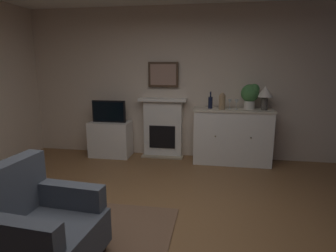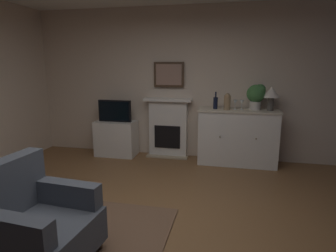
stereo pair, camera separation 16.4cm
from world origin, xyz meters
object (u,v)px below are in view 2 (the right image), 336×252
framed_picture (169,75)px  table_lamp (271,94)px  tv_cabinet (116,138)px  armchair (35,224)px  wine_glass_left (235,102)px  tv_set (115,111)px  vase_decorative (227,101)px  wine_glass_center (242,103)px  wine_bottle (215,103)px  potted_plant_small (256,95)px  fireplace_unit (168,128)px  sideboard_cabinet (237,137)px

framed_picture → table_lamp: bearing=-7.2°
tv_cabinet → armchair: 3.06m
table_lamp → wine_glass_left: 0.59m
tv_set → vase_decorative: bearing=-1.2°
wine_glass_center → vase_decorative: vase_decorative is taller
wine_bottle → wine_glass_left: wine_bottle is taller
potted_plant_small → wine_bottle: bearing=-177.1°
wine_glass_center → vase_decorative: bearing=-167.8°
wine_glass_left → wine_glass_center: bearing=-1.8°
vase_decorative → tv_cabinet: (-2.03, 0.07, -0.77)m
vase_decorative → tv_set: size_ratio=0.45×
fireplace_unit → wine_glass_center: wine_glass_center is taller
fireplace_unit → vase_decorative: 1.21m
wine_glass_left → tv_cabinet: size_ratio=0.22×
framed_picture → wine_glass_center: bearing=-9.6°
wine_bottle → armchair: wine_bottle is taller
sideboard_cabinet → fireplace_unit: bearing=172.0°
tv_set → armchair: tv_set is taller
sideboard_cabinet → vase_decorative: 0.65m
wine_glass_center → wine_bottle: bearing=178.7°
armchair → wine_glass_left: bearing=61.3°
fireplace_unit → tv_set: bearing=-169.2°
table_lamp → tv_cabinet: table_lamp is taller
fireplace_unit → potted_plant_small: (1.53, -0.13, 0.66)m
framed_picture → wine_glass_center: size_ratio=3.33×
table_lamp → tv_set: bearing=-179.8°
tv_set → potted_plant_small: 2.53m
tv_cabinet → wine_bottle: bearing=-0.1°
fireplace_unit → potted_plant_small: 1.67m
wine_glass_center → tv_set: (-2.27, -0.01, -0.22)m
sideboard_cabinet → wine_glass_center: wine_glass_center is taller
wine_glass_left → table_lamp: bearing=-0.5°
table_lamp → armchair: table_lamp is taller
framed_picture → fireplace_unit: bearing=-90.0°
wine_bottle → wine_glass_left: (0.33, -0.01, 0.01)m
framed_picture → wine_glass_left: (1.19, -0.22, -0.44)m
framed_picture → tv_set: size_ratio=0.89×
wine_glass_left → potted_plant_small: 0.37m
fireplace_unit → framed_picture: (-0.00, 0.05, 0.97)m
tv_cabinet → table_lamp: bearing=-0.3°
wine_bottle → wine_glass_left: size_ratio=1.76×
wine_bottle → tv_cabinet: (-1.84, 0.00, -0.73)m
fireplace_unit → armchair: fireplace_unit is taller
wine_glass_center → tv_cabinet: 2.39m
wine_bottle → vase_decorative: size_ratio=1.03×
framed_picture → sideboard_cabinet: (1.26, -0.22, -1.04)m
wine_glass_left → wine_glass_center: size_ratio=1.00×
framed_picture → tv_cabinet: framed_picture is taller
tv_set → armchair: bearing=-80.2°
framed_picture → wine_bottle: framed_picture is taller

